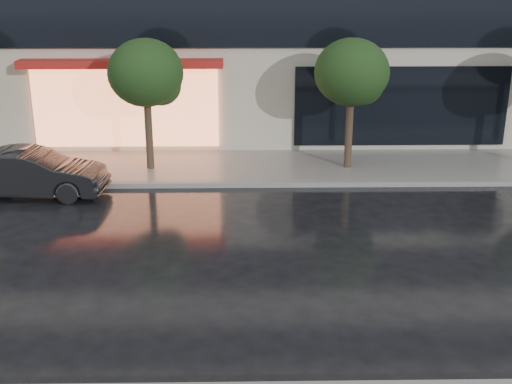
{
  "coord_description": "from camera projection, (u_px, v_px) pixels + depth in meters",
  "views": [
    {
      "loc": [
        -0.12,
        -8.75,
        5.73
      ],
      "look_at": [
        0.1,
        3.92,
        1.4
      ],
      "focal_mm": 45.0,
      "sensor_mm": 36.0,
      "label": 1
    }
  ],
  "objects": [
    {
      "name": "ground",
      "position": [
        254.0,
        356.0,
        10.14
      ],
      "size": [
        120.0,
        120.0,
        0.0
      ],
      "primitive_type": "plane",
      "color": "black",
      "rests_on": "ground"
    },
    {
      "name": "sidewalk_far",
      "position": [
        249.0,
        167.0,
        19.81
      ],
      "size": [
        60.0,
        3.5,
        0.12
      ],
      "primitive_type": "cube",
      "color": "slate",
      "rests_on": "ground"
    },
    {
      "name": "curb_far",
      "position": [
        250.0,
        184.0,
        18.16
      ],
      "size": [
        60.0,
        0.25,
        0.14
      ],
      "primitive_type": "cube",
      "color": "gray",
      "rests_on": "ground"
    },
    {
      "name": "tree_mid_west",
      "position": [
        148.0,
        75.0,
        18.63
      ],
      "size": [
        2.2,
        2.2,
        3.99
      ],
      "color": "#33261C",
      "rests_on": "ground"
    },
    {
      "name": "tree_mid_east",
      "position": [
        354.0,
        75.0,
        18.73
      ],
      "size": [
        2.2,
        2.2,
        3.99
      ],
      "color": "#33261C",
      "rests_on": "ground"
    },
    {
      "name": "parked_car",
      "position": [
        32.0,
        173.0,
        17.18
      ],
      "size": [
        4.0,
        1.55,
        1.3
      ],
      "primitive_type": "imported",
      "rotation": [
        0.0,
        0.0,
        1.53
      ],
      "color": "black",
      "rests_on": "ground"
    }
  ]
}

